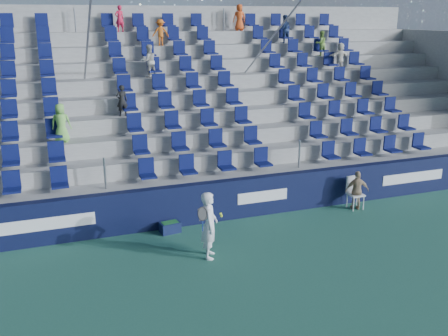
# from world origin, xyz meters

# --- Properties ---
(ground) EXTENTS (70.00, 70.00, 0.00)m
(ground) POSITION_xyz_m (0.00, 0.00, 0.00)
(ground) COLOR #2B6550
(ground) RESTS_ON ground
(sponsor_wall) EXTENTS (24.00, 0.32, 1.20)m
(sponsor_wall) POSITION_xyz_m (0.00, 3.15, 0.60)
(sponsor_wall) COLOR #0E1333
(sponsor_wall) RESTS_ON ground
(grandstand) EXTENTS (24.00, 8.17, 6.63)m
(grandstand) POSITION_xyz_m (-0.00, 8.24, 2.13)
(grandstand) COLOR #A6A6A1
(grandstand) RESTS_ON ground
(tennis_player) EXTENTS (0.70, 0.73, 1.72)m
(tennis_player) POSITION_xyz_m (-0.84, 0.97, 0.86)
(tennis_player) COLOR white
(tennis_player) RESTS_ON ground
(line_judge_chair) EXTENTS (0.45, 0.46, 1.02)m
(line_judge_chair) POSITION_xyz_m (4.47, 2.66, 0.58)
(line_judge_chair) COLOR white
(line_judge_chair) RESTS_ON ground
(line_judge) EXTENTS (0.78, 0.52, 1.24)m
(line_judge) POSITION_xyz_m (4.47, 2.50, 0.62)
(line_judge) COLOR tan
(line_judge) RESTS_ON ground
(ball_bin) EXTENTS (0.59, 0.43, 0.31)m
(ball_bin) POSITION_xyz_m (-1.42, 2.75, 0.17)
(ball_bin) COLOR #10183B
(ball_bin) RESTS_ON ground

